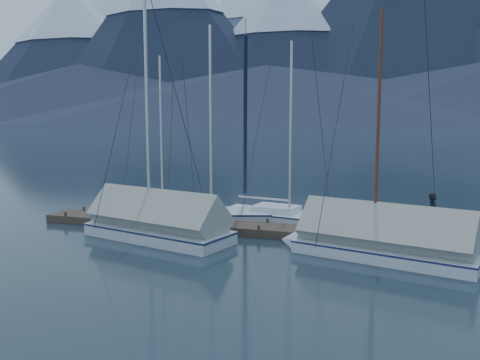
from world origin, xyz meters
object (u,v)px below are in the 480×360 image
sailboat_open_mid (222,217)px  sailboat_open_right (299,220)px  sailboat_open_left (172,211)px  sailboat_covered_near (370,243)px  sailboat_covered_far (147,225)px  person (433,214)px

sailboat_open_mid → sailboat_open_right: 3.54m
sailboat_open_right → sailboat_open_left: bearing=178.5°
sailboat_covered_near → sailboat_covered_far: 8.62m
sailboat_covered_near → person: bearing=48.6°
sailboat_covered_near → person: sailboat_covered_near is taller
sailboat_open_mid → sailboat_covered_far: 4.37m
sailboat_covered_far → sailboat_open_right: bearing=39.8°
sailboat_open_mid → sailboat_covered_far: sailboat_covered_far is taller
sailboat_covered_near → person: size_ratio=5.75×
sailboat_open_left → sailboat_open_mid: size_ratio=0.87×
sailboat_open_left → sailboat_open_right: size_ratio=0.95×
sailboat_covered_far → person: 11.05m
sailboat_open_left → sailboat_covered_near: size_ratio=0.91×
sailboat_open_right → sailboat_covered_near: 5.59m
sailboat_open_right → person: size_ratio=5.54×
sailboat_open_mid → sailboat_open_right: (3.51, 0.43, -0.01)m
sailboat_open_left → person: size_ratio=5.25×
sailboat_open_left → person: bearing=-10.6°
sailboat_open_left → sailboat_open_right: bearing=-1.5°
person → sailboat_covered_near: bearing=140.0°
sailboat_open_right → sailboat_covered_near: sailboat_covered_near is taller
sailboat_open_mid → sailboat_open_right: size_ratio=1.09×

